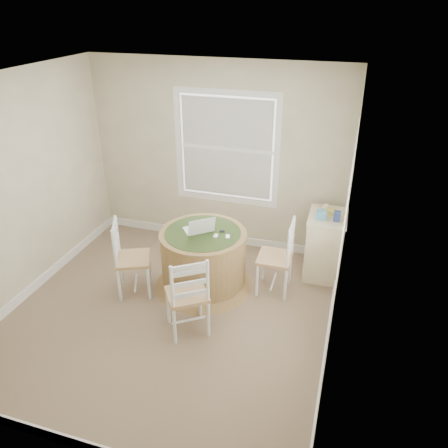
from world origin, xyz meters
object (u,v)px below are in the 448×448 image
(chair_right, at_px, (275,257))
(corner_chest, at_px, (324,245))
(round_table, at_px, (203,257))
(chair_left, at_px, (133,259))
(chair_near, at_px, (187,294))
(laptop, at_px, (199,229))

(chair_right, xyz_separation_m, corner_chest, (0.54, 0.56, -0.05))
(corner_chest, bearing_deg, chair_right, -134.74)
(round_table, height_order, chair_left, chair_left)
(corner_chest, bearing_deg, chair_near, -130.55)
(laptop, bearing_deg, round_table, 119.84)
(chair_left, height_order, corner_chest, chair_left)
(chair_left, height_order, chair_right, same)
(round_table, height_order, chair_right, chair_right)
(chair_left, xyz_separation_m, chair_right, (1.63, 0.53, 0.00))
(chair_right, distance_m, corner_chest, 0.78)
(chair_left, distance_m, chair_near, 0.99)
(chair_right, bearing_deg, corner_chest, 135.01)
(laptop, height_order, corner_chest, laptop)
(chair_near, height_order, laptop, laptop)
(chair_near, height_order, chair_right, same)
(chair_near, relative_size, chair_right, 1.00)
(chair_near, distance_m, laptop, 0.93)
(chair_near, relative_size, laptop, 2.17)
(chair_left, relative_size, corner_chest, 1.12)
(round_table, xyz_separation_m, chair_right, (0.86, 0.15, 0.06))
(chair_near, relative_size, corner_chest, 1.12)
(round_table, relative_size, laptop, 2.82)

